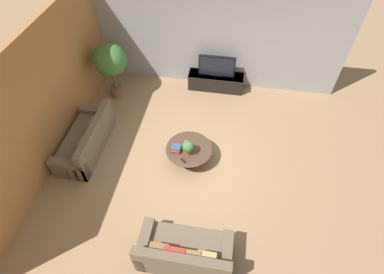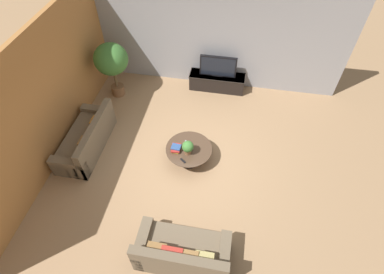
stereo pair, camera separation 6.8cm
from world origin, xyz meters
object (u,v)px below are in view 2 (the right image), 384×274
(potted_plant_tabletop, at_px, (188,147))
(media_console, at_px, (217,82))
(potted_palm_tall, at_px, (111,61))
(television, at_px, (218,66))
(couch_by_wall, at_px, (87,139))
(coffee_table, at_px, (189,152))
(couch_near_entry, at_px, (182,253))

(potted_plant_tabletop, bearing_deg, media_console, 83.67)
(media_console, relative_size, potted_plant_tabletop, 4.54)
(media_console, bearing_deg, potted_palm_tall, -164.79)
(media_console, xyz_separation_m, potted_plant_tabletop, (-0.33, -2.94, 0.35))
(television, bearing_deg, potted_plant_tabletop, -96.33)
(couch_by_wall, xyz_separation_m, potted_palm_tall, (0.04, 2.11, 0.87))
(media_console, relative_size, coffee_table, 1.49)
(media_console, relative_size, television, 1.56)
(potted_palm_tall, bearing_deg, media_console, 15.21)
(television, distance_m, potted_palm_tall, 2.97)
(television, xyz_separation_m, potted_palm_tall, (-2.85, -0.77, 0.36))
(television, xyz_separation_m, couch_near_entry, (-0.00, -5.20, -0.50))
(coffee_table, height_order, couch_near_entry, couch_near_entry)
(coffee_table, relative_size, couch_near_entry, 0.64)
(potted_plant_tabletop, bearing_deg, coffee_table, 90.00)
(coffee_table, height_order, couch_by_wall, couch_by_wall)
(couch_near_entry, xyz_separation_m, potted_palm_tall, (-2.84, 4.43, 0.86))
(couch_by_wall, bearing_deg, television, 134.99)
(media_console, relative_size, couch_by_wall, 0.84)
(television, xyz_separation_m, coffee_table, (-0.33, -2.81, -0.51))
(media_console, relative_size, potted_palm_tall, 1.00)
(television, bearing_deg, potted_palm_tall, -164.82)
(media_console, relative_size, couch_near_entry, 0.95)
(television, height_order, couch_by_wall, television)
(couch_by_wall, xyz_separation_m, potted_plant_tabletop, (2.56, -0.06, 0.32))
(couch_near_entry, bearing_deg, coffee_table, -82.30)
(television, bearing_deg, coffee_table, -96.62)
(media_console, xyz_separation_m, potted_palm_tall, (-2.85, -0.77, 0.90))
(coffee_table, relative_size, couch_by_wall, 0.56)
(coffee_table, bearing_deg, potted_plant_tabletop, -90.00)
(television, bearing_deg, couch_by_wall, -135.01)
(media_console, height_order, potted_plant_tabletop, potted_plant_tabletop)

